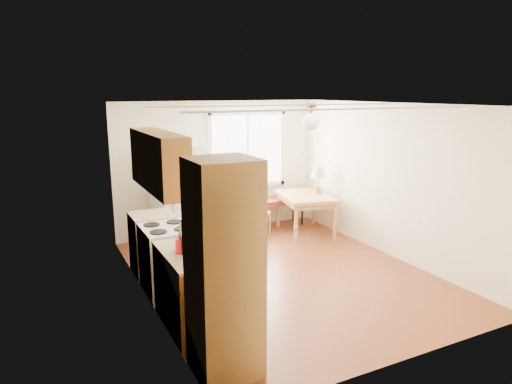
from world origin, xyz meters
TOP-DOWN VIEW (x-y plane):
  - room_shell at (0.00, 0.00)m, footprint 4.60×5.60m
  - kitchen_run at (-1.72, -0.63)m, footprint 0.65×3.40m
  - window_unit at (0.60, 2.47)m, footprint 1.64×0.05m
  - pendant_light at (0.70, 0.40)m, footprint 0.26×0.26m
  - refrigerator at (-1.00, 1.99)m, footprint 0.80×0.80m
  - bench at (1.10, 2.22)m, footprint 1.25×0.49m
  - dining_table at (1.41, 1.60)m, footprint 1.13×1.36m
  - chair at (0.51, 1.90)m, footprint 0.40×0.40m
  - table_lamp at (1.70, 1.61)m, footprint 0.30×0.30m
  - coffee_maker at (-1.72, -0.81)m, footprint 0.19×0.25m
  - kettle at (-1.80, -0.84)m, footprint 0.12×0.12m

SIDE VIEW (x-z plane):
  - bench at x=1.10m, z-range 0.22..0.80m
  - chair at x=0.51m, z-range 0.06..0.97m
  - dining_table at x=1.41m, z-range 0.27..1.02m
  - kitchen_run at x=-1.72m, z-range -0.26..1.94m
  - refrigerator at x=-1.00m, z-range 0.00..1.79m
  - kettle at x=-1.80m, z-range 0.88..1.11m
  - coffee_maker at x=-1.72m, z-range 0.85..1.22m
  - table_lamp at x=1.70m, z-range 0.86..1.38m
  - room_shell at x=0.00m, z-range -0.06..2.56m
  - window_unit at x=0.60m, z-range 0.79..2.31m
  - pendant_light at x=0.70m, z-range 2.04..2.44m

